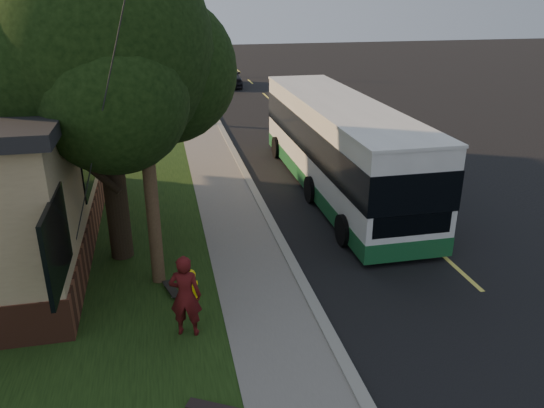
# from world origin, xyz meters

# --- Properties ---
(ground) EXTENTS (120.00, 120.00, 0.00)m
(ground) POSITION_xyz_m (0.00, 0.00, 0.00)
(ground) COLOR black
(ground) RESTS_ON ground
(road) EXTENTS (8.00, 80.00, 0.01)m
(road) POSITION_xyz_m (4.00, 10.00, 0.01)
(road) COLOR black
(road) RESTS_ON ground
(curb) EXTENTS (0.25, 80.00, 0.12)m
(curb) POSITION_xyz_m (0.00, 10.00, 0.06)
(curb) COLOR gray
(curb) RESTS_ON ground
(sidewalk) EXTENTS (2.00, 80.00, 0.08)m
(sidewalk) POSITION_xyz_m (-1.00, 10.00, 0.04)
(sidewalk) COLOR slate
(sidewalk) RESTS_ON ground
(grass_verge) EXTENTS (5.00, 80.00, 0.07)m
(grass_verge) POSITION_xyz_m (-4.50, 10.00, 0.04)
(grass_verge) COLOR black
(grass_verge) RESTS_ON ground
(fire_hydrant) EXTENTS (0.32, 0.32, 0.74)m
(fire_hydrant) POSITION_xyz_m (-2.60, 0.00, 0.43)
(fire_hydrant) COLOR yellow
(fire_hydrant) RESTS_ON grass_verge
(utility_pole) EXTENTS (2.86, 3.21, 9.07)m
(utility_pole) POSITION_xyz_m (-3.31, 0.99, 4.63)
(utility_pole) COLOR #473321
(utility_pole) RESTS_ON ground
(leafy_tree) EXTENTS (6.30, 6.00, 7.80)m
(leafy_tree) POSITION_xyz_m (-4.17, 2.65, 5.17)
(leafy_tree) COLOR black
(leafy_tree) RESTS_ON grass_verge
(bare_tree_near) EXTENTS (1.38, 1.21, 4.31)m
(bare_tree_near) POSITION_xyz_m (-3.50, 18.00, 2.15)
(bare_tree_near) COLOR black
(bare_tree_near) RESTS_ON grass_verge
(bare_tree_far) EXTENTS (1.38, 1.21, 4.03)m
(bare_tree_far) POSITION_xyz_m (-3.00, 30.00, 2.00)
(bare_tree_far) COLOR black
(bare_tree_far) RESTS_ON grass_verge
(traffic_signal) EXTENTS (0.18, 0.22, 5.50)m
(traffic_signal) POSITION_xyz_m (0.50, 34.00, 3.16)
(traffic_signal) COLOR #2D2D30
(traffic_signal) RESTS_ON ground
(transit_bus) EXTENTS (2.64, 11.43, 3.09)m
(transit_bus) POSITION_xyz_m (2.85, 6.18, 1.65)
(transit_bus) COLOR silver
(transit_bus) RESTS_ON ground
(skateboarder) EXTENTS (0.72, 0.56, 1.73)m
(skateboarder) POSITION_xyz_m (-2.77, -1.25, 0.94)
(skateboarder) COLOR #4F0F11
(skateboarder) RESTS_ON grass_verge
(skateboard_main) EXTENTS (0.42, 0.83, 0.08)m
(skateboard_main) POSITION_xyz_m (-3.03, 0.43, 0.13)
(skateboard_main) COLOR black
(skateboard_main) RESTS_ON grass_verge
(distant_car) EXTENTS (1.88, 4.57, 1.55)m
(distant_car) POSITION_xyz_m (2.01, 28.46, 0.77)
(distant_car) COLOR black
(distant_car) RESTS_ON ground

